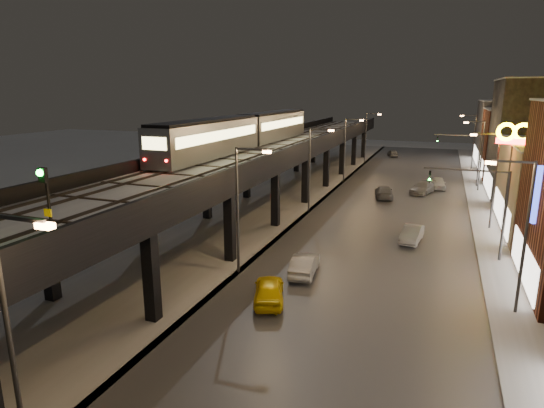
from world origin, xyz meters
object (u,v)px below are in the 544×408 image
(car_taxi, at_px, (269,291))
(car_near_white, at_px, (304,265))
(car_onc_silver, at_px, (412,235))
(car_onc_red, at_px, (438,183))
(subway_train, at_px, (247,131))
(car_onc_white, at_px, (423,188))
(car_far_white, at_px, (393,153))
(car_mid_dark, at_px, (384,193))
(rail_signal, at_px, (45,191))

(car_taxi, height_order, car_near_white, car_taxi)
(car_onc_silver, bearing_deg, car_onc_red, 92.46)
(subway_train, xyz_separation_m, car_near_white, (12.31, -18.16, -7.63))
(subway_train, height_order, car_near_white, subway_train)
(car_onc_white, xyz_separation_m, car_onc_red, (1.79, 3.83, 0.02))
(car_near_white, xyz_separation_m, car_onc_red, (8.28, 34.41, 0.01))
(car_far_white, bearing_deg, car_taxi, 72.58)
(car_near_white, distance_m, car_far_white, 64.07)
(car_onc_white, bearing_deg, car_taxi, -85.78)
(car_taxi, relative_size, car_far_white, 1.12)
(car_mid_dark, xyz_separation_m, car_far_white, (-2.97, 37.80, -0.04))
(rail_signal, height_order, car_onc_red, rail_signal)
(subway_train, relative_size, rail_signal, 11.19)
(car_far_white, bearing_deg, car_near_white, 73.30)
(car_taxi, distance_m, car_mid_dark, 31.28)
(rail_signal, distance_m, car_onc_white, 48.73)
(car_taxi, relative_size, car_mid_dark, 0.90)
(subway_train, bearing_deg, rail_signal, -79.34)
(subway_train, relative_size, car_onc_silver, 8.45)
(car_near_white, bearing_deg, car_onc_white, -108.57)
(car_mid_dark, xyz_separation_m, car_onc_white, (4.28, 4.32, 0.01))
(rail_signal, xyz_separation_m, car_onc_white, (12.40, 46.42, -8.14))
(car_taxi, xyz_separation_m, car_onc_red, (9.09, 39.28, -0.01))
(rail_signal, height_order, car_onc_white, rail_signal)
(subway_train, distance_m, rail_signal, 34.60)
(car_mid_dark, bearing_deg, rail_signal, 68.64)
(car_far_white, bearing_deg, rail_signal, 68.93)
(car_onc_white, bearing_deg, subway_train, -130.69)
(subway_train, distance_m, car_mid_dark, 18.30)
(rail_signal, xyz_separation_m, car_taxi, (5.10, 10.97, -8.10))
(subway_train, xyz_separation_m, car_mid_dark, (14.52, 8.10, -7.65))
(car_mid_dark, bearing_deg, car_onc_silver, 94.71)
(car_mid_dark, relative_size, car_onc_white, 0.99)
(car_near_white, bearing_deg, car_taxi, 73.95)
(subway_train, bearing_deg, car_far_white, 75.88)
(car_near_white, bearing_deg, car_onc_red, -110.13)
(car_onc_white, bearing_deg, car_near_white, -86.12)
(car_mid_dark, height_order, car_onc_white, car_onc_white)
(car_taxi, xyz_separation_m, car_mid_dark, (3.01, 31.13, -0.04))
(rail_signal, relative_size, car_onc_red, 0.73)
(car_onc_silver, height_order, car_onc_white, car_onc_white)
(car_onc_silver, bearing_deg, car_taxi, -109.70)
(rail_signal, height_order, car_onc_silver, rail_signal)
(car_onc_silver, distance_m, car_onc_white, 20.44)
(car_onc_silver, distance_m, car_onc_red, 24.33)
(rail_signal, relative_size, car_taxi, 0.71)
(car_mid_dark, bearing_deg, car_near_white, 74.76)
(car_taxi, height_order, car_mid_dark, car_taxi)
(car_onc_silver, bearing_deg, car_mid_dark, 111.64)
(car_taxi, bearing_deg, car_mid_dark, -114.97)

